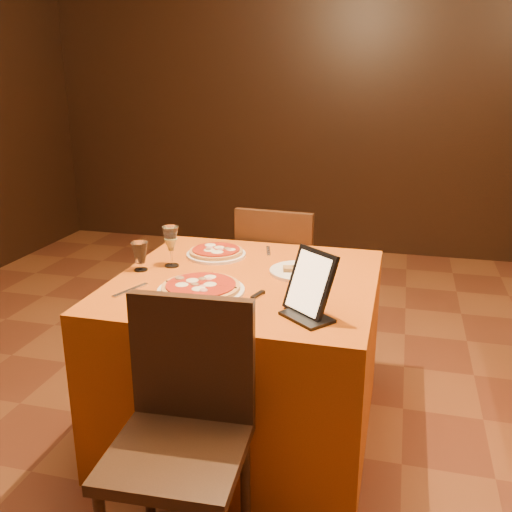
% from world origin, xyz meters
% --- Properties ---
extents(wall_back, '(6.00, 0.01, 2.80)m').
position_xyz_m(wall_back, '(0.00, 3.50, 1.40)').
color(wall_back, black).
rests_on(wall_back, floor).
extents(main_table, '(1.10, 1.10, 0.75)m').
position_xyz_m(main_table, '(-0.33, 0.52, 0.38)').
color(main_table, '#AD480B').
rests_on(main_table, floor).
extents(chair_main_near, '(0.46, 0.46, 0.91)m').
position_xyz_m(chair_main_near, '(-0.33, -0.30, 0.46)').
color(chair_main_near, black).
rests_on(chair_main_near, floor).
extents(chair_main_far, '(0.38, 0.38, 0.91)m').
position_xyz_m(chair_main_far, '(-0.33, 1.30, 0.46)').
color(chair_main_far, '#301F0F').
rests_on(chair_main_far, floor).
extents(pizza_near, '(0.35, 0.35, 0.03)m').
position_xyz_m(pizza_near, '(-0.46, 0.32, 0.77)').
color(pizza_near, white).
rests_on(pizza_near, main_table).
extents(pizza_far, '(0.29, 0.29, 0.03)m').
position_xyz_m(pizza_far, '(-0.56, 0.79, 0.77)').
color(pizza_far, white).
rests_on(pizza_far, main_table).
extents(cutlet_dish, '(0.27, 0.27, 0.03)m').
position_xyz_m(cutlet_dish, '(-0.12, 0.65, 0.76)').
color(cutlet_dish, white).
rests_on(cutlet_dish, main_table).
extents(wine_glass, '(0.07, 0.07, 0.19)m').
position_xyz_m(wine_glass, '(-0.70, 0.59, 0.84)').
color(wine_glass, '#BCC36E').
rests_on(wine_glass, main_table).
extents(water_glass, '(0.08, 0.08, 0.13)m').
position_xyz_m(water_glass, '(-0.81, 0.50, 0.81)').
color(water_glass, white).
rests_on(water_glass, main_table).
extents(tablet, '(0.22, 0.20, 0.24)m').
position_xyz_m(tablet, '(-0.01, 0.22, 0.87)').
color(tablet, black).
rests_on(tablet, main_table).
extents(knife, '(0.08, 0.22, 0.01)m').
position_xyz_m(knife, '(-0.25, 0.24, 0.75)').
color(knife, silver).
rests_on(knife, main_table).
extents(fork_near, '(0.08, 0.18, 0.01)m').
position_xyz_m(fork_near, '(-0.75, 0.26, 0.75)').
color(fork_near, silver).
rests_on(fork_near, main_table).
extents(fork_far, '(0.06, 0.15, 0.01)m').
position_xyz_m(fork_far, '(-0.33, 0.92, 0.75)').
color(fork_far, silver).
rests_on(fork_far, main_table).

